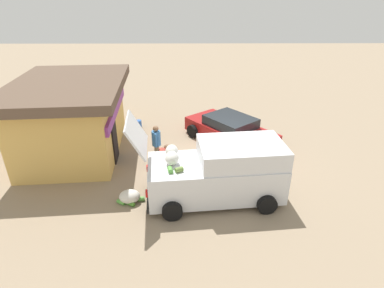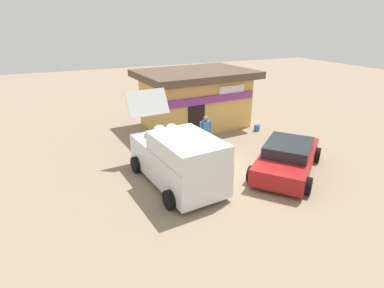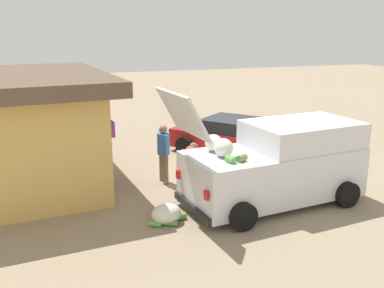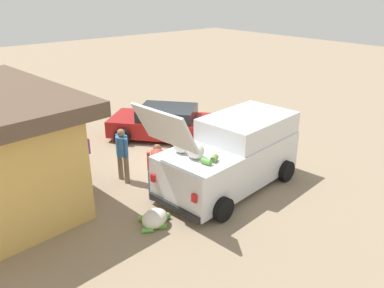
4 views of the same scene
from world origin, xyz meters
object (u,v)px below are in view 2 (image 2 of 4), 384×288
object	(u,v)px
storefront_bar	(195,98)
unloaded_banana_pile	(147,150)
delivery_van	(178,158)
vendor_standing	(206,131)
parked_sedan	(287,157)
customer_bending	(180,139)
paint_bucket	(257,128)

from	to	relation	value
storefront_bar	unloaded_banana_pile	bearing A→B (deg)	-142.09
delivery_van	vendor_standing	world-z (taller)	delivery_van
storefront_bar	parked_sedan	world-z (taller)	storefront_bar
parked_sedan	customer_bending	bearing A→B (deg)	139.45
parked_sedan	vendor_standing	size ratio (longest dim) A/B	2.73
customer_bending	paint_bucket	world-z (taller)	customer_bending
parked_sedan	unloaded_banana_pile	size ratio (longest dim) A/B	4.88
delivery_van	storefront_bar	bearing A→B (deg)	59.79
storefront_bar	delivery_van	world-z (taller)	storefront_bar
storefront_bar	delivery_van	distance (m)	6.67
storefront_bar	delivery_van	bearing A→B (deg)	-120.21
paint_bucket	vendor_standing	bearing A→B (deg)	-160.88
parked_sedan	vendor_standing	bearing A→B (deg)	122.31
storefront_bar	customer_bending	xyz separation A→B (m)	(-2.47, -3.77, -0.72)
parked_sedan	unloaded_banana_pile	xyz separation A→B (m)	(-4.45, 3.75, -0.37)
parked_sedan	storefront_bar	bearing A→B (deg)	97.14
parked_sedan	customer_bending	xyz separation A→B (m)	(-3.29, 2.82, 0.27)
parked_sedan	vendor_standing	xyz separation A→B (m)	(-1.95, 3.09, 0.36)
unloaded_banana_pile	paint_bucket	xyz separation A→B (m)	(6.21, 0.62, -0.04)
storefront_bar	parked_sedan	bearing A→B (deg)	-82.86
delivery_van	customer_bending	size ratio (longest dim) A/B	3.65
delivery_van	paint_bucket	size ratio (longest dim) A/B	15.25
delivery_van	unloaded_banana_pile	distance (m)	3.02
customer_bending	paint_bucket	xyz separation A→B (m)	(5.05, 1.56, -0.68)
customer_bending	unloaded_banana_pile	xyz separation A→B (m)	(-1.16, 0.94, -0.64)
vendor_standing	paint_bucket	world-z (taller)	vendor_standing
unloaded_banana_pile	paint_bucket	bearing A→B (deg)	5.70
delivery_van	unloaded_banana_pile	xyz separation A→B (m)	(-0.29, 2.91, -0.76)
parked_sedan	unloaded_banana_pile	world-z (taller)	parked_sedan
storefront_bar	parked_sedan	size ratio (longest dim) A/B	1.41
delivery_van	parked_sedan	bearing A→B (deg)	-11.44
unloaded_banana_pile	parked_sedan	bearing A→B (deg)	-40.12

